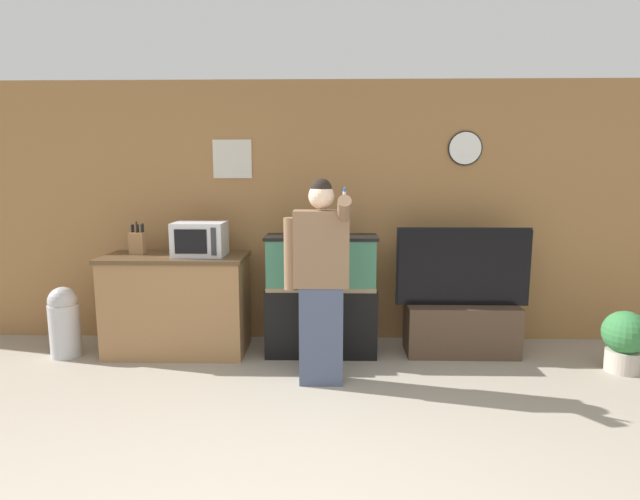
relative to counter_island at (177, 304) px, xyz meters
The scene contains 9 objects.
wall_back_paneled 1.63m from the counter_island, 19.99° to the left, with size 10.00×0.08×2.60m.
counter_island is the anchor object (origin of this frame).
microwave 0.67m from the counter_island, ahead, with size 0.47×0.35×0.31m.
knife_block 0.69m from the counter_island, behind, with size 0.13×0.10×0.31m.
aquarium_on_stand 1.37m from the counter_island, ahead, with size 1.03×0.39×1.13m.
tv_on_stand 2.70m from the counter_island, ahead, with size 1.25×0.40×1.21m.
person_standing 1.58m from the counter_island, 25.94° to the right, with size 0.52×0.40×1.67m.
potted_plant 4.02m from the counter_island, ahead, with size 0.37×0.37×0.53m.
trash_bin 1.05m from the counter_island, behind, with size 0.27×0.27×0.66m.
Camera 1 is at (0.14, -1.96, 1.72)m, focal length 28.00 mm.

